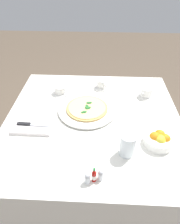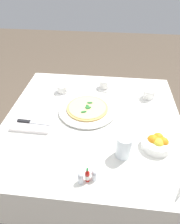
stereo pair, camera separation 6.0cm
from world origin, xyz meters
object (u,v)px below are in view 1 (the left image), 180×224
Objects in this scene: napkin_folded at (33,126)px; hot_sauce_bottle at (94,176)px; pizza at (87,108)px; coffee_cup_back_corner at (102,84)px; pizza_plate at (87,110)px; salt_shaker at (101,175)px; pepper_shaker at (87,179)px; water_glass_right_edge at (127,146)px; dinner_knife at (33,124)px; coffee_cup_far_right at (146,93)px; citrus_bowl at (159,139)px; coffee_cup_left_edge at (60,90)px.

napkin_folded is 2.67× the size of hot_sauce_bottle.
pizza is 0.30m from coffee_cup_back_corner.
pizza is 0.34m from napkin_folded.
pizza_plate is 0.48m from salt_shaker.
pepper_shaker is (0.03, -0.49, 0.01)m from pizza_plate.
pizza is 0.39m from water_glass_right_edge.
dinner_knife is (-0.38, -0.45, -0.01)m from coffee_cup_back_corner.
coffee_cup_far_right is (0.39, 0.18, 0.00)m from pizza.
citrus_bowl reaches higher than salt_shaker.
hot_sauce_bottle is at bearing -41.31° from napkin_folded.
napkin_folded is 0.48m from hot_sauce_bottle.
dinner_knife reaches higher than napkin_folded.
pizza is 0.49m from hot_sauce_bottle.
water_glass_right_edge is (0.21, -0.32, 0.03)m from pizza.
citrus_bowl is 2.67× the size of salt_shaker.
pizza_plate is 6.26× the size of pepper_shaker.
pizza_plate is at bearing 146.76° from citrus_bowl.
dinner_knife is 0.49m from salt_shaker.
water_glass_right_edge is 2.11× the size of salt_shaker.
hot_sauce_bottle reaches higher than pizza_plate.
coffee_cup_back_corner is at bearing 17.40° from coffee_cup_left_edge.
hot_sauce_bottle is (0.06, -0.48, 0.01)m from pizza.
pizza is at bearing 123.23° from water_glass_right_edge.
pizza_plate is 0.01m from pizza.
coffee_cup_far_right reaches higher than pepper_shaker.
salt_shaker is at bearing -114.48° from coffee_cup_far_right.
coffee_cup_far_right is 0.87× the size of citrus_bowl.
coffee_cup_far_right is 0.66× the size of dinner_knife.
salt_shaker and pepper_shaker have the same top height.
pizza_plate is 1.80× the size of dinner_knife.
coffee_cup_far_right is (0.58, -0.01, 0.00)m from coffee_cup_left_edge.
pizza is 1.95× the size of coffee_cup_far_right.
coffee_cup_left_edge is 2.31× the size of salt_shaker.
salt_shaker is 1.00× the size of pepper_shaker.
coffee_cup_far_right is 0.76m from pepper_shaker.
pizza_plate is at bearing 93.74° from pepper_shaker.
napkin_folded is 0.01m from dinner_knife.
coffee_cup_far_right reaches higher than napkin_folded.
pizza_plate is 2.97× the size of water_glass_right_edge.
coffee_cup_left_edge is 1.10× the size of water_glass_right_edge.
dinner_knife is at bearing 140.91° from salt_shaker.
coffee_cup_back_corner is 0.66× the size of dinner_knife.
coffee_cup_left_edge is 1.57× the size of hot_sauce_bottle.
dinner_knife is at bearing 137.83° from hot_sauce_bottle.
coffee_cup_left_edge is 0.66m from water_glass_right_edge.
dinner_knife is 0.46m from pepper_shaker.
coffee_cup_back_corner is 0.59m from napkin_folded.
napkin_folded is at bearing 141.10° from salt_shaker.
pizza is at bearing 97.11° from hot_sauce_bottle.
pizza_plate is 1.59× the size of napkin_folded.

